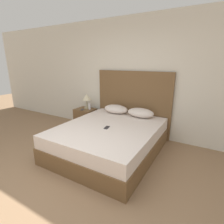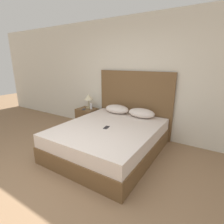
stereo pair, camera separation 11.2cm
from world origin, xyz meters
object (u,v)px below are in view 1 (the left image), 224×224
phone_on_bed (107,127)px  bed (109,139)px  nightstand (86,118)px  phone_on_nightstand (82,110)px  table_lamp (87,98)px

phone_on_bed → bed: bearing=96.3°
nightstand → bed: bearing=-33.3°
phone_on_bed → phone_on_nightstand: 1.50m
nightstand → table_lamp: size_ratio=1.36×
bed → phone_on_nightstand: bearing=150.4°
phone_on_bed → table_lamp: 1.62m
nightstand → phone_on_nightstand: phone_on_nightstand is taller
phone_on_bed → table_lamp: bearing=141.3°
phone_on_nightstand → nightstand: bearing=82.2°
phone_on_bed → nightstand: size_ratio=0.31×
table_lamp → phone_on_nightstand: bearing=-94.7°
bed → table_lamp: table_lamp is taller
bed → phone_on_nightstand: size_ratio=12.71×
phone_on_bed → table_lamp: size_ratio=0.42×
nightstand → phone_on_nightstand: size_ratio=3.14×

